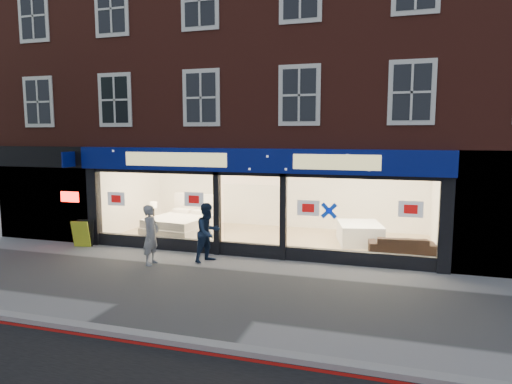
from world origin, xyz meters
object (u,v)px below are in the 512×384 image
at_px(mattress_stack, 360,233).
at_px(pedestrian_grey, 151,235).
at_px(a_board, 83,234).
at_px(pedestrian_blue, 208,232).
at_px(sofa, 402,246).
at_px(display_bed, 182,224).

distance_m(mattress_stack, pedestrian_grey, 6.82).
xyz_separation_m(a_board, pedestrian_blue, (4.66, -0.40, 0.42)).
bearing_deg(pedestrian_grey, a_board, 70.07).
bearing_deg(a_board, sofa, -2.23).
xyz_separation_m(pedestrian_grey, pedestrian_blue, (1.44, 0.75, 0.01)).
bearing_deg(display_bed, a_board, -130.63).
xyz_separation_m(display_bed, mattress_stack, (6.23, 0.57, -0.04)).
xyz_separation_m(mattress_stack, sofa, (1.32, -1.16, -0.06)).
bearing_deg(display_bed, sofa, 3.41).
distance_m(mattress_stack, a_board, 9.19).
bearing_deg(pedestrian_blue, display_bed, 64.86).
bearing_deg(pedestrian_grey, mattress_stack, -54.72).
height_order(display_bed, a_board, display_bed).
bearing_deg(pedestrian_grey, display_bed, 11.36).
relative_size(sofa, pedestrian_grey, 1.12).
height_order(display_bed, pedestrian_grey, pedestrian_grey).
relative_size(mattress_stack, a_board, 2.20).
xyz_separation_m(a_board, pedestrian_grey, (3.22, -1.15, 0.41)).
bearing_deg(sofa, a_board, 2.77).
bearing_deg(a_board, mattress_stack, 6.24).
bearing_deg(a_board, pedestrian_grey, -31.21).
xyz_separation_m(mattress_stack, pedestrian_blue, (-4.09, -3.21, 0.43)).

